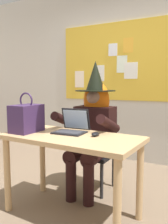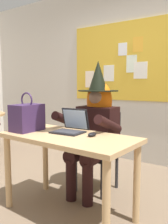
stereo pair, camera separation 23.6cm
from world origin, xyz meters
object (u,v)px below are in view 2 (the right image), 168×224
at_px(desk_main, 68,147).
at_px(handbag, 27,117).
at_px(person_costumed, 95,122).
at_px(laptop, 71,127).
at_px(computer_mouse, 92,134).
at_px(chair_at_desk, 100,146).

height_order(desk_main, handbag, handbag).
relative_size(person_costumed, laptop, 4.80).
xyz_separation_m(person_costumed, handbag, (-0.40, -0.61, 0.10)).
bearing_deg(desk_main, laptop, 118.18).
xyz_separation_m(person_costumed, laptop, (-0.01, -0.42, 0.01)).
bearing_deg(person_costumed, handbag, -35.35).
distance_m(desk_main, handbag, 0.52).
height_order(person_costumed, laptop, person_costumed).
bearing_deg(computer_mouse, chair_at_desk, 114.12).
relative_size(person_costumed, computer_mouse, 13.95).
bearing_deg(handbag, computer_mouse, 12.44).
bearing_deg(handbag, desk_main, 7.67).
height_order(laptop, computer_mouse, laptop).
xyz_separation_m(chair_at_desk, laptop, (-0.01, -0.54, 0.30)).
relative_size(desk_main, laptop, 4.17).
distance_m(chair_at_desk, handbag, 0.92).
xyz_separation_m(laptop, handbag, (-0.39, -0.19, 0.08)).
bearing_deg(laptop, handbag, -157.75).
bearing_deg(chair_at_desk, computer_mouse, 23.47).
xyz_separation_m(computer_mouse, handbag, (-0.66, -0.15, 0.12)).
bearing_deg(person_costumed, desk_main, 3.84).
xyz_separation_m(desk_main, handbag, (-0.46, -0.06, 0.25)).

